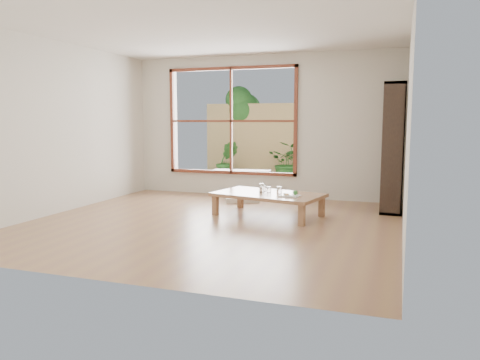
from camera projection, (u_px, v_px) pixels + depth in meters
The scene contains 15 objects.
ground at pixel (212, 223), 6.48m from camera, with size 5.00×5.00×0.00m, color #936649.
low_table at pixel (268, 196), 6.93m from camera, with size 1.71×1.19×0.34m.
floor_cushion at pixel (242, 198), 8.29m from camera, with size 0.58×0.58×0.08m, color silver.
bookshelf at pixel (393, 148), 7.26m from camera, with size 0.32×0.89×1.98m, color #33251C.
glass_tall at pixel (262, 188), 6.94m from camera, with size 0.08×0.08×0.14m, color silver.
glass_mid at pixel (279, 190), 6.84m from camera, with size 0.08×0.08×0.11m, color silver.
glass_short at pixel (269, 190), 6.98m from camera, with size 0.07×0.07×0.09m, color silver.
glass_small at pixel (263, 189), 7.06m from camera, with size 0.07×0.07×0.09m, color silver.
food_tray at pixel (291, 195), 6.62m from camera, with size 0.29×0.21×0.09m.
deck at pixel (250, 187), 10.01m from camera, with size 2.80×2.00×0.05m, color #3E342D.
garden_bench at pixel (241, 173), 9.60m from camera, with size 1.22×0.49×0.38m.
bamboo_fence at pixel (263, 143), 10.83m from camera, with size 2.80×0.06×1.80m, color tan.
shrub_right at pixel (289, 162), 10.37m from camera, with size 0.83×0.72×0.92m, color #2D5D22.
shrub_left at pixel (227, 161), 10.68m from camera, with size 0.50×0.40×0.91m, color #2D5D22.
garden_tree at pixel (240, 111), 11.25m from camera, with size 1.04×0.85×2.22m.
Camera 1 is at (2.45, -5.87, 1.41)m, focal length 35.00 mm.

